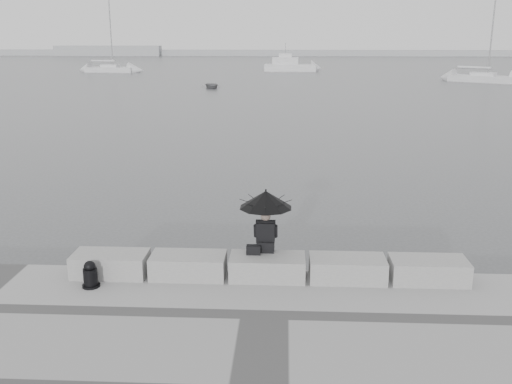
# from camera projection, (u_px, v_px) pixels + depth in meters

# --- Properties ---
(ground) EXTENTS (360.00, 360.00, 0.00)m
(ground) POSITION_uv_depth(u_px,v_px,m) (268.00, 290.00, 12.80)
(ground) COLOR #3F4144
(ground) RESTS_ON ground
(stone_block_far_left) EXTENTS (1.60, 0.80, 0.50)m
(stone_block_far_left) POSITION_uv_depth(u_px,v_px,m) (111.00, 264.00, 12.34)
(stone_block_far_left) COLOR gray
(stone_block_far_left) RESTS_ON promenade
(stone_block_left) EXTENTS (1.60, 0.80, 0.50)m
(stone_block_left) POSITION_uv_depth(u_px,v_px,m) (188.00, 266.00, 12.25)
(stone_block_left) COLOR gray
(stone_block_left) RESTS_ON promenade
(stone_block_centre) EXTENTS (1.60, 0.80, 0.50)m
(stone_block_centre) POSITION_uv_depth(u_px,v_px,m) (267.00, 267.00, 12.17)
(stone_block_centre) COLOR gray
(stone_block_centre) RESTS_ON promenade
(stone_block_right) EXTENTS (1.60, 0.80, 0.50)m
(stone_block_right) POSITION_uv_depth(u_px,v_px,m) (347.00, 269.00, 12.09)
(stone_block_right) COLOR gray
(stone_block_right) RESTS_ON promenade
(stone_block_far_right) EXTENTS (1.60, 0.80, 0.50)m
(stone_block_far_right) POSITION_uv_depth(u_px,v_px,m) (428.00, 270.00, 12.00)
(stone_block_far_right) COLOR gray
(stone_block_far_right) RESTS_ON promenade
(seated_person) EXTENTS (1.15, 1.15, 1.39)m
(seated_person) POSITION_uv_depth(u_px,v_px,m) (266.00, 207.00, 12.16)
(seated_person) COLOR black
(seated_person) RESTS_ON stone_block_centre
(bag) EXTENTS (0.30, 0.17, 0.19)m
(bag) POSITION_uv_depth(u_px,v_px,m) (253.00, 250.00, 12.21)
(bag) COLOR black
(bag) RESTS_ON stone_block_centre
(mooring_bollard) EXTENTS (0.37, 0.37, 0.58)m
(mooring_bollard) POSITION_uv_depth(u_px,v_px,m) (90.00, 276.00, 11.74)
(mooring_bollard) COLOR black
(mooring_bollard) RESTS_ON promenade
(distant_landmass) EXTENTS (180.00, 8.00, 2.80)m
(distant_landmass) POSITION_uv_depth(u_px,v_px,m) (256.00, 53.00, 161.76)
(distant_landmass) COLOR #9D9FA2
(distant_landmass) RESTS_ON ground
(sailboat_left) EXTENTS (7.78, 3.21, 12.90)m
(sailboat_left) POSITION_uv_depth(u_px,v_px,m) (110.00, 69.00, 88.95)
(sailboat_left) COLOR silver
(sailboat_left) RESTS_ON ground
(sailboat_right) EXTENTS (7.96, 6.68, 12.90)m
(sailboat_right) POSITION_uv_depth(u_px,v_px,m) (483.00, 78.00, 69.97)
(sailboat_right) COLOR silver
(sailboat_right) RESTS_ON ground
(motor_cruiser) EXTENTS (8.32, 3.10, 4.50)m
(motor_cruiser) POSITION_uv_depth(u_px,v_px,m) (290.00, 66.00, 91.37)
(motor_cruiser) COLOR silver
(motor_cruiser) RESTS_ON ground
(dinghy) EXTENTS (3.39, 2.13, 0.53)m
(dinghy) POSITION_uv_depth(u_px,v_px,m) (212.00, 85.00, 62.39)
(dinghy) COLOR gray
(dinghy) RESTS_ON ground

